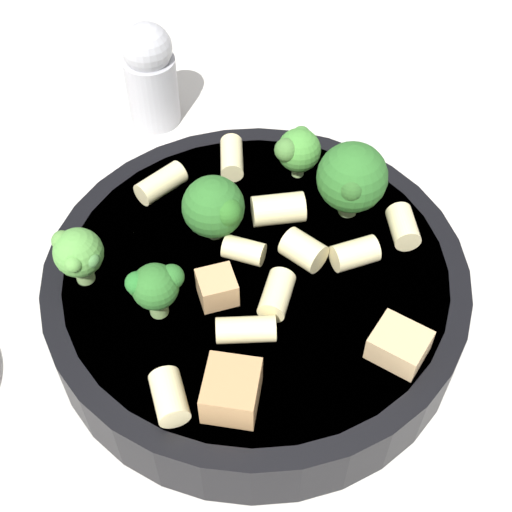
{
  "coord_description": "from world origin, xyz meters",
  "views": [
    {
      "loc": [
        0.17,
        0.17,
        0.34
      ],
      "look_at": [
        0.0,
        0.0,
        0.05
      ],
      "focal_mm": 50.0,
      "sensor_mm": 36.0,
      "label": 1
    }
  ],
  "objects_px": {
    "broccoli_floret_1": "(352,177)",
    "broccoli_floret_2": "(297,150)",
    "rigatoni_1": "(246,330)",
    "rigatoni_3": "(355,254)",
    "pepper_shaker": "(150,75)",
    "rigatoni_4": "(169,397)",
    "chicken_chunk_0": "(399,345)",
    "chicken_chunk_2": "(231,390)",
    "broccoli_floret_3": "(78,254)",
    "rigatoni_9": "(232,158)",
    "rigatoni_5": "(278,209)",
    "broccoli_floret_0": "(214,207)",
    "rigatoni_7": "(403,227)",
    "rigatoni_8": "(243,251)",
    "rigatoni_6": "(154,187)",
    "rigatoni_2": "(277,295)",
    "chicken_chunk_1": "(220,290)",
    "broccoli_floret_4": "(154,286)",
    "rigatoni_0": "(304,250)",
    "pasta_bowl": "(256,286)"
  },
  "relations": [
    {
      "from": "broccoli_floret_3",
      "to": "rigatoni_3",
      "type": "height_order",
      "value": "broccoli_floret_3"
    },
    {
      "from": "rigatoni_5",
      "to": "chicken_chunk_1",
      "type": "distance_m",
      "value": 0.06
    },
    {
      "from": "rigatoni_7",
      "to": "broccoli_floret_3",
      "type": "bearing_deg",
      "value": -33.68
    },
    {
      "from": "broccoli_floret_4",
      "to": "rigatoni_3",
      "type": "relative_size",
      "value": 1.38
    },
    {
      "from": "rigatoni_4",
      "to": "rigatoni_8",
      "type": "distance_m",
      "value": 0.09
    },
    {
      "from": "rigatoni_7",
      "to": "chicken_chunk_1",
      "type": "relative_size",
      "value": 1.27
    },
    {
      "from": "rigatoni_2",
      "to": "rigatoni_7",
      "type": "relative_size",
      "value": 1.06
    },
    {
      "from": "pepper_shaker",
      "to": "rigatoni_0",
      "type": "bearing_deg",
      "value": 76.86
    },
    {
      "from": "broccoli_floret_1",
      "to": "broccoli_floret_2",
      "type": "bearing_deg",
      "value": -90.19
    },
    {
      "from": "pasta_bowl",
      "to": "rigatoni_4",
      "type": "xyz_separation_m",
      "value": [
        0.09,
        0.03,
        0.02
      ]
    },
    {
      "from": "broccoli_floret_0",
      "to": "rigatoni_8",
      "type": "xyz_separation_m",
      "value": [
        0.0,
        0.02,
        -0.02
      ]
    },
    {
      "from": "chicken_chunk_0",
      "to": "chicken_chunk_2",
      "type": "xyz_separation_m",
      "value": [
        0.08,
        -0.04,
        0.0
      ]
    },
    {
      "from": "rigatoni_9",
      "to": "rigatoni_5",
      "type": "bearing_deg",
      "value": 77.47
    },
    {
      "from": "broccoli_floret_1",
      "to": "pepper_shaker",
      "type": "height_order",
      "value": "broccoli_floret_1"
    },
    {
      "from": "rigatoni_6",
      "to": "chicken_chunk_0",
      "type": "relative_size",
      "value": 1.14
    },
    {
      "from": "broccoli_floret_2",
      "to": "chicken_chunk_2",
      "type": "bearing_deg",
      "value": 33.16
    },
    {
      "from": "rigatoni_9",
      "to": "rigatoni_6",
      "type": "bearing_deg",
      "value": -13.92
    },
    {
      "from": "rigatoni_4",
      "to": "rigatoni_5",
      "type": "height_order",
      "value": "rigatoni_5"
    },
    {
      "from": "rigatoni_3",
      "to": "rigatoni_4",
      "type": "bearing_deg",
      "value": -1.22
    },
    {
      "from": "rigatoni_8",
      "to": "broccoli_floret_1",
      "type": "bearing_deg",
      "value": 167.17
    },
    {
      "from": "rigatoni_3",
      "to": "chicken_chunk_1",
      "type": "relative_size",
      "value": 1.28
    },
    {
      "from": "rigatoni_0",
      "to": "chicken_chunk_2",
      "type": "height_order",
      "value": "chicken_chunk_2"
    },
    {
      "from": "rigatoni_7",
      "to": "pepper_shaker",
      "type": "relative_size",
      "value": 0.31
    },
    {
      "from": "rigatoni_2",
      "to": "rigatoni_3",
      "type": "height_order",
      "value": "same"
    },
    {
      "from": "rigatoni_1",
      "to": "rigatoni_5",
      "type": "height_order",
      "value": "rigatoni_5"
    },
    {
      "from": "rigatoni_0",
      "to": "rigatoni_1",
      "type": "distance_m",
      "value": 0.06
    },
    {
      "from": "rigatoni_4",
      "to": "rigatoni_5",
      "type": "bearing_deg",
      "value": -158.0
    },
    {
      "from": "rigatoni_7",
      "to": "chicken_chunk_0",
      "type": "distance_m",
      "value": 0.08
    },
    {
      "from": "rigatoni_3",
      "to": "rigatoni_6",
      "type": "relative_size",
      "value": 0.82
    },
    {
      "from": "rigatoni_5",
      "to": "chicken_chunk_0",
      "type": "xyz_separation_m",
      "value": [
        0.02,
        0.1,
        -0.0
      ]
    },
    {
      "from": "rigatoni_2",
      "to": "rigatoni_4",
      "type": "relative_size",
      "value": 1.04
    },
    {
      "from": "broccoli_floret_0",
      "to": "broccoli_floret_4",
      "type": "height_order",
      "value": "broccoli_floret_0"
    },
    {
      "from": "rigatoni_4",
      "to": "broccoli_floret_3",
      "type": "bearing_deg",
      "value": -99.34
    },
    {
      "from": "rigatoni_5",
      "to": "broccoli_floret_4",
      "type": "bearing_deg",
      "value": 1.71
    },
    {
      "from": "rigatoni_2",
      "to": "rigatoni_6",
      "type": "relative_size",
      "value": 0.86
    },
    {
      "from": "chicken_chunk_2",
      "to": "rigatoni_7",
      "type": "bearing_deg",
      "value": -175.86
    },
    {
      "from": "rigatoni_2",
      "to": "rigatoni_8",
      "type": "height_order",
      "value": "rigatoni_2"
    },
    {
      "from": "chicken_chunk_0",
      "to": "pepper_shaker",
      "type": "height_order",
      "value": "pepper_shaker"
    },
    {
      "from": "broccoli_floret_3",
      "to": "rigatoni_1",
      "type": "xyz_separation_m",
      "value": [
        -0.04,
        0.09,
        -0.01
      ]
    },
    {
      "from": "broccoli_floret_0",
      "to": "rigatoni_1",
      "type": "relative_size",
      "value": 1.35
    },
    {
      "from": "broccoli_floret_1",
      "to": "rigatoni_9",
      "type": "height_order",
      "value": "broccoli_floret_1"
    },
    {
      "from": "rigatoni_6",
      "to": "rigatoni_9",
      "type": "height_order",
      "value": "same"
    },
    {
      "from": "rigatoni_8",
      "to": "chicken_chunk_2",
      "type": "xyz_separation_m",
      "value": [
        0.06,
        0.06,
        0.0
      ]
    },
    {
      "from": "broccoli_floret_3",
      "to": "rigatoni_8",
      "type": "distance_m",
      "value": 0.09
    },
    {
      "from": "rigatoni_4",
      "to": "chicken_chunk_0",
      "type": "distance_m",
      "value": 0.11
    },
    {
      "from": "pasta_bowl",
      "to": "broccoli_floret_3",
      "type": "height_order",
      "value": "broccoli_floret_3"
    },
    {
      "from": "pasta_bowl",
      "to": "chicken_chunk_2",
      "type": "height_order",
      "value": "chicken_chunk_2"
    },
    {
      "from": "broccoli_floret_1",
      "to": "broccoli_floret_2",
      "type": "height_order",
      "value": "broccoli_floret_1"
    },
    {
      "from": "rigatoni_1",
      "to": "rigatoni_3",
      "type": "relative_size",
      "value": 1.23
    },
    {
      "from": "broccoli_floret_3",
      "to": "rigatoni_9",
      "type": "bearing_deg",
      "value": -174.89
    }
  ]
}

